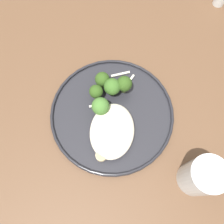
{
  "coord_description": "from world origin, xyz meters",
  "views": [
    {
      "loc": [
        -0.21,
        -0.06,
        1.28
      ],
      "look_at": [
        -0.01,
        -0.03,
        0.76
      ],
      "focal_mm": 38.42,
      "sensor_mm": 36.0,
      "label": 1
    }
  ],
  "objects": [
    {
      "name": "broccoli_floret_rear_charred",
      "position": [
        -0.01,
        -0.01,
        0.79
      ],
      "size": [
        0.04,
        0.04,
        0.06
      ],
      "color": "#7A994C",
      "rests_on": "dinner_plate"
    },
    {
      "name": "ground",
      "position": [
        0.0,
        0.0,
        0.0
      ],
      "size": [
        6.0,
        6.0,
        0.0
      ],
      "primitive_type": "plane",
      "color": "#47423D"
    },
    {
      "name": "broccoli_floret_split_head",
      "position": [
        0.05,
        -0.05,
        0.79
      ],
      "size": [
        0.04,
        0.04,
        0.06
      ],
      "color": "#89A356",
      "rests_on": "dinner_plate"
    },
    {
      "name": "seared_scallop_on_noodles",
      "position": [
        -0.07,
        -0.04,
        0.76
      ],
      "size": [
        0.03,
        0.03,
        0.02
      ],
      "color": "beige",
      "rests_on": "dinner_plate"
    },
    {
      "name": "broccoli_floret_left_leaning",
      "position": [
        0.06,
        0.0,
        0.78
      ],
      "size": [
        0.03,
        0.03,
        0.05
      ],
      "color": "#7A994C",
      "rests_on": "dinner_plate"
    },
    {
      "name": "seared_scallop_tilted_round",
      "position": [
        -0.12,
        -0.02,
        0.76
      ],
      "size": [
        0.02,
        0.02,
        0.02
      ],
      "color": "beige",
      "rests_on": "dinner_plate"
    },
    {
      "name": "broccoli_floret_beside_noodles",
      "position": [
        0.04,
        -0.03,
        0.78
      ],
      "size": [
        0.04,
        0.04,
        0.06
      ],
      "color": "#7A994C",
      "rests_on": "dinner_plate"
    },
    {
      "name": "seared_scallop_rear_pale",
      "position": [
        -0.09,
        -0.05,
        0.76
      ],
      "size": [
        0.04,
        0.04,
        0.01
      ],
      "color": "beige",
      "rests_on": "dinner_plate"
    },
    {
      "name": "noodle_bed",
      "position": [
        -0.06,
        -0.04,
        0.77
      ],
      "size": [
        0.13,
        0.1,
        0.03
      ],
      "color": "beige",
      "rests_on": "dinner_plate"
    },
    {
      "name": "onion_sliver_short_strip",
      "position": [
        0.08,
        -0.06,
        0.75
      ],
      "size": [
        0.03,
        0.02,
        0.0
      ],
      "primitive_type": "cube",
      "rotation": [
        0.0,
        0.0,
        2.68
      ],
      "color": "silver",
      "rests_on": "dinner_plate"
    },
    {
      "name": "onion_sliver_pale_crescent",
      "position": [
        0.09,
        -0.04,
        0.75
      ],
      "size": [
        0.02,
        0.05,
        0.0
      ],
      "primitive_type": "cube",
      "rotation": [
        0.0,
        0.0,
        5.1
      ],
      "color": "silver",
      "rests_on": "dinner_plate"
    },
    {
      "name": "onion_sliver_long_sliver",
      "position": [
        0.0,
        -0.0,
        0.75
      ],
      "size": [
        0.02,
        0.05,
        0.0
      ],
      "primitive_type": "cube",
      "rotation": [
        0.0,
        0.0,
        1.84
      ],
      "color": "silver",
      "rests_on": "dinner_plate"
    },
    {
      "name": "wooden_dining_table",
      "position": [
        0.0,
        0.0,
        0.66
      ],
      "size": [
        1.4,
        1.0,
        0.74
      ],
      "color": "brown",
      "rests_on": "ground"
    },
    {
      "name": "water_glass",
      "position": [
        -0.14,
        -0.23,
        0.78
      ],
      "size": [
        0.07,
        0.07,
        0.1
      ],
      "color": "silver",
      "rests_on": "wooden_dining_table"
    },
    {
      "name": "dinner_plate",
      "position": [
        -0.01,
        -0.03,
        0.75
      ],
      "size": [
        0.29,
        0.29,
        0.02
      ],
      "color": "#232328",
      "rests_on": "wooden_dining_table"
    },
    {
      "name": "broccoli_floret_small_sprig",
      "position": [
        0.02,
        0.01,
        0.78
      ],
      "size": [
        0.03,
        0.03,
        0.05
      ],
      "color": "#7A994C",
      "rests_on": "dinner_plate"
    },
    {
      "name": "seared_scallop_tiny_bay",
      "position": [
        -0.04,
        -0.01,
        0.76
      ],
      "size": [
        0.03,
        0.03,
        0.01
      ],
      "color": "beige",
      "rests_on": "dinner_plate"
    }
  ]
}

